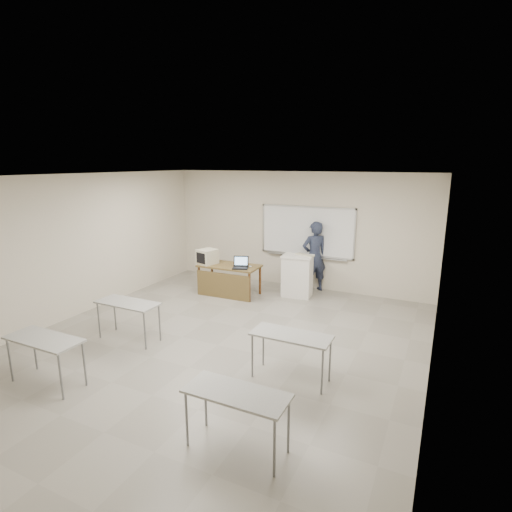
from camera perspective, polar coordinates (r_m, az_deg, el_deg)
The scene contains 10 objects.
floor at distance 7.43m, azimuth -5.51°, elevation -12.58°, with size 7.00×8.00×0.01m, color gray.
whiteboard at distance 10.32m, azimuth 7.29°, elevation 3.43°, with size 2.48×0.10×1.31m.
student_desks at distance 6.15m, azimuth -12.33°, elevation -11.64°, with size 4.40×2.20×0.73m.
instructor_desk at distance 9.82m, azimuth -4.13°, elevation -2.55°, with size 1.50×0.75×0.75m.
podium at distance 9.82m, azimuth 5.91°, elevation -2.83°, with size 0.73×0.53×1.03m.
crt_monitor at distance 9.99m, azimuth -6.93°, elevation -0.10°, with size 0.40×0.45×0.38m.
laptop at distance 9.56m, azimuth -2.10°, elevation -1.38°, with size 0.36×0.34×0.27m.
mouse at distance 9.65m, azimuth -0.83°, elevation -1.49°, with size 0.09×0.06×0.03m, color #B6BAC0.
keyboard at distance 9.71m, azimuth 6.97°, elevation 0.16°, with size 0.47×0.16×0.03m, color beige.
presenter at distance 10.20m, azimuth 8.33°, elevation -0.07°, with size 0.66×0.43×1.79m, color black.
Camera 1 is at (3.53, -5.68, 3.23)m, focal length 28.00 mm.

